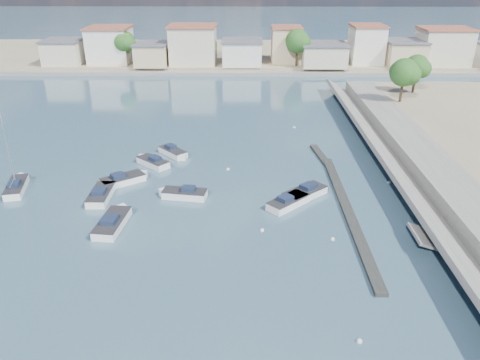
# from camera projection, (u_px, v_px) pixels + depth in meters

# --- Properties ---
(ground) EXTENTS (400.00, 400.00, 0.00)m
(ground) POSITION_uv_depth(u_px,v_px,m) (266.00, 119.00, 73.51)
(ground) COLOR #324F65
(ground) RESTS_ON ground
(seawall_walkway) EXTENTS (5.00, 90.00, 1.80)m
(seawall_walkway) POSITION_uv_depth(u_px,v_px,m) (454.00, 191.00, 48.48)
(seawall_walkway) COLOR slate
(seawall_walkway) RESTS_ON ground
(breakwater) EXTENTS (2.00, 31.02, 0.35)m
(breakwater) POSITION_uv_depth(u_px,v_px,m) (342.00, 198.00, 48.64)
(breakwater) COLOR black
(breakwater) RESTS_ON ground
(far_shore_land) EXTENTS (160.00, 40.00, 1.40)m
(far_shore_land) POSITION_uv_depth(u_px,v_px,m) (258.00, 54.00, 120.28)
(far_shore_land) COLOR gray
(far_shore_land) RESTS_ON ground
(far_shore_quay) EXTENTS (160.00, 2.50, 0.80)m
(far_shore_quay) POSITION_uv_depth(u_px,v_px,m) (260.00, 73.00, 101.40)
(far_shore_quay) COLOR slate
(far_shore_quay) RESTS_ON ground
(far_town) EXTENTS (113.01, 12.80, 8.35)m
(far_town) POSITION_uv_depth(u_px,v_px,m) (308.00, 48.00, 104.71)
(far_town) COLOR beige
(far_town) RESTS_ON far_shore_land
(shore_trees) EXTENTS (74.56, 38.32, 7.92)m
(shore_trees) POSITION_uv_depth(u_px,v_px,m) (302.00, 48.00, 96.22)
(shore_trees) COLOR #38281E
(shore_trees) RESTS_ON ground
(motorboat_a) EXTENTS (2.59, 6.02, 1.48)m
(motorboat_a) POSITION_uv_depth(u_px,v_px,m) (113.00, 222.00, 43.80)
(motorboat_a) COLOR white
(motorboat_a) RESTS_ON ground
(motorboat_b) EXTENTS (5.02, 4.41, 1.48)m
(motorboat_b) POSITION_uv_depth(u_px,v_px,m) (125.00, 179.00, 52.26)
(motorboat_b) COLOR white
(motorboat_b) RESTS_ON ground
(motorboat_c) EXTENTS (5.20, 2.43, 1.48)m
(motorboat_c) POSITION_uv_depth(u_px,v_px,m) (182.00, 194.00, 49.00)
(motorboat_c) COLOR white
(motorboat_c) RESTS_ON ground
(motorboat_d) EXTENTS (5.11, 4.84, 1.48)m
(motorboat_d) POSITION_uv_depth(u_px,v_px,m) (303.00, 194.00, 48.96)
(motorboat_d) COLOR white
(motorboat_d) RESTS_ON ground
(motorboat_e) EXTENTS (2.04, 5.56, 1.48)m
(motorboat_e) POSITION_uv_depth(u_px,v_px,m) (102.00, 194.00, 49.08)
(motorboat_e) COLOR white
(motorboat_e) RESTS_ON ground
(motorboat_f) EXTENTS (4.42, 4.19, 1.48)m
(motorboat_f) POSITION_uv_depth(u_px,v_px,m) (152.00, 162.00, 56.78)
(motorboat_f) COLOR white
(motorboat_f) RESTS_ON ground
(motorboat_g) EXTENTS (4.13, 4.28, 1.48)m
(motorboat_g) POSITION_uv_depth(u_px,v_px,m) (174.00, 153.00, 59.52)
(motorboat_g) COLOR white
(motorboat_g) RESTS_ON ground
(motorboat_h) EXTENTS (4.67, 4.63, 1.48)m
(motorboat_h) POSITION_uv_depth(u_px,v_px,m) (290.00, 202.00, 47.43)
(motorboat_h) COLOR white
(motorboat_h) RESTS_ON ground
(sailboat) EXTENTS (2.93, 5.77, 9.00)m
(sailboat) POSITION_uv_depth(u_px,v_px,m) (17.00, 186.00, 50.65)
(sailboat) COLOR white
(sailboat) RESTS_ON ground
(mooring_buoys) EXTENTS (18.60, 43.64, 0.40)m
(mooring_buoys) POSITION_uv_depth(u_px,v_px,m) (306.00, 199.00, 48.78)
(mooring_buoys) COLOR silver
(mooring_buoys) RESTS_ON ground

